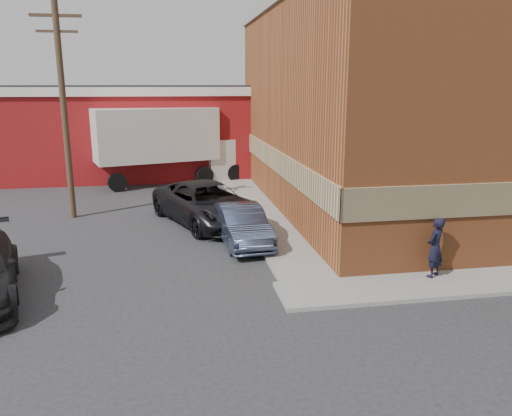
{
  "coord_description": "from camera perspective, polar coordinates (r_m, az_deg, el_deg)",
  "views": [
    {
      "loc": [
        -3.29,
        -13.1,
        5.62
      ],
      "look_at": [
        -0.63,
        2.04,
        1.82
      ],
      "focal_mm": 35.0,
      "sensor_mm": 36.0,
      "label": 1
    }
  ],
  "objects": [
    {
      "name": "warehouse",
      "position": [
        33.32,
        -14.76,
        8.61
      ],
      "size": [
        16.3,
        8.3,
        5.6
      ],
      "color": "maroon",
      "rests_on": "ground"
    },
    {
      "name": "man",
      "position": [
        15.48,
        19.79,
        -4.27
      ],
      "size": [
        0.78,
        0.73,
        1.79
      ],
      "primitive_type": "imported",
      "rotation": [
        0.0,
        0.0,
        3.76
      ],
      "color": "black",
      "rests_on": "sidewalk_south"
    },
    {
      "name": "box_truck",
      "position": [
        29.49,
        -9.78,
        7.65
      ],
      "size": [
        9.21,
        4.9,
        4.36
      ],
      "rotation": [
        0.0,
        0.0,
        0.27
      ],
      "color": "silver",
      "rests_on": "ground"
    },
    {
      "name": "sedan",
      "position": [
        18.04,
        -1.66,
        -1.95
      ],
      "size": [
        1.86,
        4.35,
        1.4
      ],
      "primitive_type": "imported",
      "rotation": [
        0.0,
        0.0,
        0.09
      ],
      "color": "#2F384E",
      "rests_on": "ground"
    },
    {
      "name": "brick_building",
      "position": [
        25.06,
        18.46,
        11.06
      ],
      "size": [
        14.25,
        18.25,
        9.36
      ],
      "color": "#A5552A",
      "rests_on": "ground"
    },
    {
      "name": "utility_pole",
      "position": [
        22.51,
        -21.12,
        10.76
      ],
      "size": [
        2.0,
        0.26,
        9.0
      ],
      "color": "brown",
      "rests_on": "ground"
    },
    {
      "name": "suv_a",
      "position": [
        20.72,
        -5.59,
        0.52
      ],
      "size": [
        4.88,
        6.73,
        1.7
      ],
      "primitive_type": "imported",
      "rotation": [
        0.0,
        0.0,
        0.38
      ],
      "color": "black",
      "rests_on": "ground"
    },
    {
      "name": "sidewalk_west",
      "position": [
        23.11,
        0.02,
        -0.02
      ],
      "size": [
        1.8,
        18.0,
        0.12
      ],
      "primitive_type": "cube",
      "color": "gray",
      "rests_on": "ground"
    },
    {
      "name": "ground",
      "position": [
        14.63,
        3.86,
        -8.74
      ],
      "size": [
        90.0,
        90.0,
        0.0
      ],
      "primitive_type": "plane",
      "color": "#28282B",
      "rests_on": "ground"
    }
  ]
}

